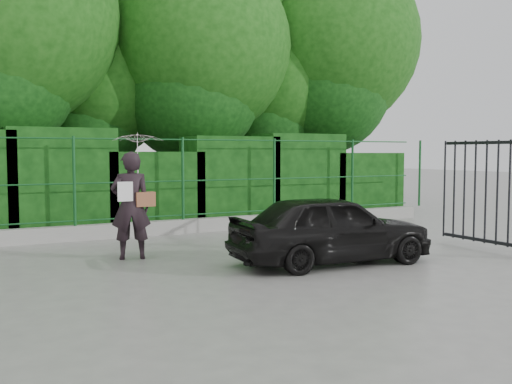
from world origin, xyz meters
name	(u,v)px	position (x,y,z in m)	size (l,w,h in m)	color
ground	(266,273)	(0.00, 0.00, 0.00)	(80.00, 80.00, 0.00)	gray
kerb	(166,227)	(0.00, 4.50, 0.15)	(14.00, 0.25, 0.30)	#9E9E99
fence	(175,179)	(0.22, 4.50, 1.20)	(14.13, 0.06, 1.80)	#134A1E
hedge	(143,184)	(-0.20, 5.50, 1.06)	(14.20, 1.20, 2.29)	black
trees	(165,47)	(1.14, 7.74, 4.62)	(17.10, 6.15, 8.08)	black
woman	(135,179)	(-1.36, 2.06, 1.32)	(0.93, 0.85, 2.11)	black
car	(331,229)	(1.28, 0.18, 0.56)	(1.32, 3.29, 1.12)	black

